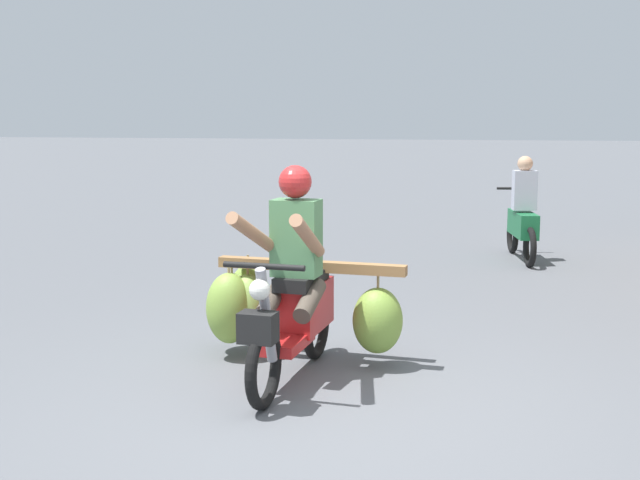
{
  "coord_description": "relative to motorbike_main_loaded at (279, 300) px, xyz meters",
  "views": [
    {
      "loc": [
        1.01,
        -5.03,
        1.94
      ],
      "look_at": [
        -0.37,
        1.67,
        0.9
      ],
      "focal_mm": 46.56,
      "sensor_mm": 36.0,
      "label": 1
    }
  ],
  "objects": [
    {
      "name": "motorbike_main_loaded",
      "position": [
        0.0,
        0.0,
        0.0
      ],
      "size": [
        1.67,
        1.83,
        1.58
      ],
      "color": "black",
      "rests_on": "ground"
    },
    {
      "name": "motorbike_distant_ahead_left",
      "position": [
        2.01,
        5.2,
        0.05
      ],
      "size": [
        0.55,
        1.61,
        1.4
      ],
      "color": "black",
      "rests_on": "ground"
    },
    {
      "name": "ground_plane",
      "position": [
        0.56,
        -1.02,
        -0.52
      ],
      "size": [
        120.0,
        120.0,
        0.0
      ],
      "primitive_type": "plane",
      "color": "#56595E"
    }
  ]
}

